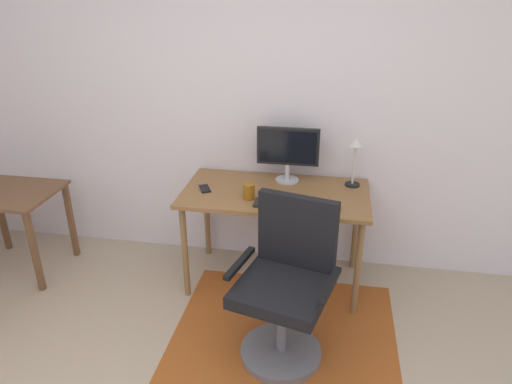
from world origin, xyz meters
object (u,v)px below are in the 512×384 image
Objects in this scene: monitor at (288,149)px; coffee_cup at (249,191)px; desk at (275,201)px; office_chair at (286,291)px; side_table at (10,204)px; desk_lamp at (355,152)px; cell_phone at (205,189)px; computer_mouse at (336,208)px; keyboard at (285,205)px.

monitor is 0.47m from coffee_cup.
office_chair reaches higher than desk.
coffee_cup is 0.15× the size of side_table.
desk is 0.68m from desk_lamp.
office_chair is (0.69, -0.70, -0.32)m from cell_phone.
computer_mouse reaches higher than cell_phone.
monitor is at bearing 74.45° from desk.
computer_mouse reaches higher than side_table.
desk_lamp is (0.72, 0.36, 0.21)m from coffee_cup.
desk is at bearing -21.31° from cell_phone.
desk_lamp is at bearing 8.47° from side_table.
computer_mouse is (0.34, -0.01, 0.01)m from keyboard.
cell_phone reaches higher than side_table.
coffee_cup is at bearing -153.64° from desk_lamp.
desk_lamp is 2.68m from side_table.
desk is at bearing 41.06° from coffee_cup.
coffee_cup is at bearing -42.44° from cell_phone.
coffee_cup is (-0.23, -0.36, -0.20)m from monitor.
desk is 12.31× the size of coffee_cup.
monitor is 0.63m from computer_mouse.
keyboard is at bearing 178.71° from computer_mouse.
office_chair is at bearing -83.46° from monitor.
desk_lamp is 0.37× the size of office_chair.
office_chair reaches higher than coffee_cup.
desk is 2.90× the size of monitor.
desk is at bearing 114.00° from keyboard.
office_chair reaches higher than keyboard.
keyboard reaches higher than side_table.
desk is 9.64× the size of cell_phone.
coffee_cup is at bearing 133.71° from office_chair.
keyboard is at bearing -1.15° from side_table.
side_table is at bearing 158.53° from cell_phone.
computer_mouse reaches higher than keyboard.
keyboard is 4.13× the size of computer_mouse.
cell_phone is 0.38× the size of desk_lamp.
keyboard is at bearing -42.29° from cell_phone.
coffee_cup is at bearing 0.96° from side_table.
cell_phone is at bearing 148.74° from office_chair.
office_chair is at bearing -82.16° from keyboard.
desk_lamp is (0.49, -0.01, 0.01)m from monitor.
side_table is at bearing 179.92° from office_chair.
monitor is 0.49m from desk_lamp.
computer_mouse is 0.28× the size of desk_lamp.
coffee_cup is 1.91m from side_table.
office_chair is (0.11, -0.97, -0.57)m from monitor.
desk_lamp is at bearing 75.76° from computer_mouse.
side_table is (-2.16, 0.04, -0.20)m from keyboard.
desk_lamp is (1.07, 0.26, 0.26)m from cell_phone.
office_chair reaches higher than side_table.
coffee_cup is 0.37m from cell_phone.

